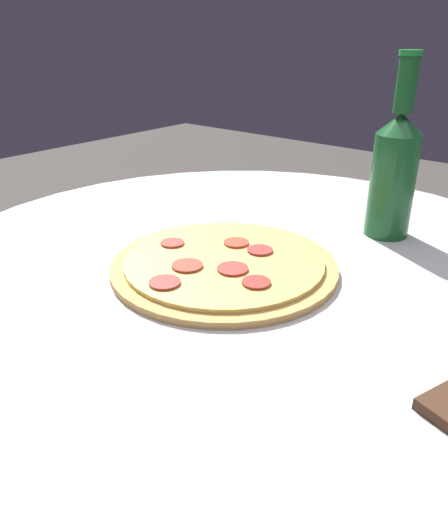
{
  "coord_description": "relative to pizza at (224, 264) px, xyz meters",
  "views": [
    {
      "loc": [
        -0.4,
        0.55,
        1.07
      ],
      "look_at": [
        0.01,
        0.05,
        0.78
      ],
      "focal_mm": 35.0,
      "sensor_mm": 36.0,
      "label": 1
    }
  ],
  "objects": [
    {
      "name": "pizza",
      "position": [
        0.0,
        0.0,
        0.0
      ],
      "size": [
        0.32,
        0.32,
        0.02
      ],
      "color": "tan",
      "rests_on": "table"
    },
    {
      "name": "table",
      "position": [
        -0.01,
        -0.05,
        -0.19
      ],
      "size": [
        1.01,
        1.01,
        0.76
      ],
      "color": "silver",
      "rests_on": "ground_plane"
    },
    {
      "name": "beer_bottle",
      "position": [
        -0.12,
        -0.28,
        0.1
      ],
      "size": [
        0.07,
        0.07,
        0.29
      ],
      "color": "#195628",
      "rests_on": "table"
    }
  ]
}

